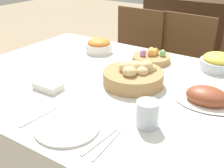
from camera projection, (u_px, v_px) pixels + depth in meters
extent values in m
cube|color=silver|center=(117.00, 148.00, 1.49)|extent=(1.62, 1.12, 0.75)
cylinder|color=brown|center=(133.00, 111.00, 2.15)|extent=(0.03, 0.03, 0.43)
cylinder|color=brown|center=(179.00, 129.00, 1.93)|extent=(0.03, 0.03, 0.43)
cylinder|color=brown|center=(159.00, 93.00, 2.42)|extent=(0.03, 0.03, 0.43)
cylinder|color=brown|center=(202.00, 107.00, 2.20)|extent=(0.03, 0.03, 0.43)
cube|color=brown|center=(171.00, 83.00, 2.08)|extent=(0.46, 0.46, 0.02)
cube|color=brown|center=(186.00, 45.00, 2.12)|extent=(0.42, 0.06, 0.46)
cylinder|color=brown|center=(92.00, 98.00, 2.33)|extent=(0.03, 0.03, 0.43)
cylinder|color=brown|center=(131.00, 112.00, 2.13)|extent=(0.03, 0.03, 0.43)
cylinder|color=brown|center=(119.00, 82.00, 2.62)|extent=(0.03, 0.03, 0.43)
cylinder|color=brown|center=(156.00, 94.00, 2.41)|extent=(0.03, 0.03, 0.43)
cube|color=brown|center=(125.00, 71.00, 2.27)|extent=(0.44, 0.44, 0.02)
cube|color=brown|center=(139.00, 37.00, 2.32)|extent=(0.42, 0.04, 0.46)
cylinder|color=brown|center=(192.00, 130.00, 1.92)|extent=(0.03, 0.03, 0.43)
cylinder|color=brown|center=(213.00, 108.00, 2.19)|extent=(0.03, 0.03, 0.43)
cube|color=#3D2616|center=(222.00, 49.00, 2.74)|extent=(1.53, 0.44, 0.91)
cylinder|color=#AD8451|center=(133.00, 78.00, 1.31)|extent=(0.28, 0.28, 0.07)
ellipsoid|color=#E0C184|center=(149.00, 69.00, 1.31)|extent=(0.09, 0.10, 0.04)
ellipsoid|color=#E0C184|center=(141.00, 71.00, 1.27)|extent=(0.08, 0.08, 0.04)
ellipsoid|color=#E0C184|center=(146.00, 66.00, 1.29)|extent=(0.08, 0.08, 0.05)
ellipsoid|color=#E0C184|center=(136.00, 67.00, 1.29)|extent=(0.08, 0.09, 0.06)
ellipsoid|color=#E0C184|center=(126.00, 67.00, 1.30)|extent=(0.09, 0.09, 0.06)
ellipsoid|color=#E0C184|center=(130.00, 72.00, 1.25)|extent=(0.07, 0.06, 0.05)
cylinder|color=#AD8451|center=(152.00, 59.00, 1.59)|extent=(0.21, 0.21, 0.03)
ellipsoid|color=#60B2E0|center=(154.00, 53.00, 1.58)|extent=(0.03, 0.03, 0.04)
ellipsoid|color=#F4D151|center=(154.00, 53.00, 1.58)|extent=(0.04, 0.04, 0.05)
ellipsoid|color=#F4D151|center=(151.00, 52.00, 1.60)|extent=(0.04, 0.04, 0.05)
ellipsoid|color=#60B2E0|center=(151.00, 52.00, 1.60)|extent=(0.04, 0.04, 0.05)
ellipsoid|color=#F29E4C|center=(155.00, 52.00, 1.60)|extent=(0.04, 0.04, 0.05)
ellipsoid|color=#7FCC7A|center=(163.00, 53.00, 1.57)|extent=(0.04, 0.04, 0.05)
ellipsoid|color=#F29E4C|center=(151.00, 53.00, 1.57)|extent=(0.04, 0.04, 0.05)
ellipsoid|color=#B27AD1|center=(143.00, 53.00, 1.57)|extent=(0.04, 0.04, 0.05)
ellipsoid|color=silver|center=(206.00, 102.00, 1.16)|extent=(0.27, 0.19, 0.01)
ellipsoid|color=brown|center=(207.00, 96.00, 1.15)|extent=(0.17, 0.13, 0.08)
cylinder|color=silver|center=(99.00, 48.00, 1.74)|extent=(0.16, 0.16, 0.05)
ellipsoid|color=orange|center=(99.00, 42.00, 1.72)|extent=(0.14, 0.14, 0.05)
cylinder|color=silver|center=(218.00, 65.00, 1.48)|extent=(0.19, 0.19, 0.05)
ellipsoid|color=#F4DB4C|center=(219.00, 58.00, 1.47)|extent=(0.16, 0.16, 0.06)
cylinder|color=silver|center=(67.00, 128.00, 1.00)|extent=(0.23, 0.23, 0.01)
cube|color=silver|center=(39.00, 117.00, 1.07)|extent=(0.02, 0.18, 0.00)
cube|color=silver|center=(99.00, 142.00, 0.93)|extent=(0.02, 0.18, 0.00)
cube|color=silver|center=(107.00, 145.00, 0.91)|extent=(0.02, 0.18, 0.00)
cylinder|color=silver|center=(147.00, 114.00, 0.99)|extent=(0.08, 0.08, 0.10)
cube|color=silver|center=(48.00, 86.00, 1.27)|extent=(0.13, 0.08, 0.03)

